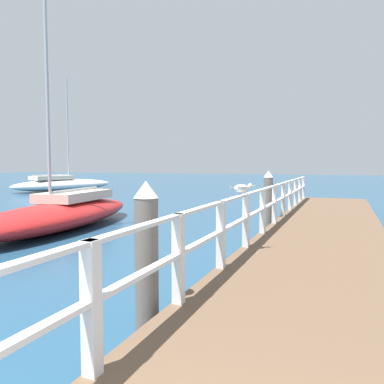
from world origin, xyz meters
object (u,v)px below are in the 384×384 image
dock_piling_far (268,201)px  seagull_foreground (242,188)px  boat_0 (60,213)px  boat_2 (63,184)px  dock_piling_near (147,259)px

dock_piling_far → seagull_foreground: 4.76m
dock_piling_far → boat_0: size_ratio=0.19×
dock_piling_far → seagull_foreground: dock_piling_far is taller
seagull_foreground → boat_0: (-6.72, 2.78, -1.15)m
boat_2 → seagull_foreground: bearing=-23.1°
boat_0 → dock_piling_near: bearing=130.5°
dock_piling_near → seagull_foreground: (0.39, 2.89, 0.68)m
dock_piling_near → dock_piling_far: (0.00, 7.59, 0.00)m
dock_piling_near → boat_0: boat_0 is taller
seagull_foreground → boat_2: 24.99m
boat_0 → seagull_foreground: bearing=149.9°
dock_piling_far → boat_0: (-6.33, -1.91, -0.46)m
dock_piling_near → seagull_foreground: bearing=82.4°
seagull_foreground → boat_0: bearing=-148.5°
dock_piling_near → seagull_foreground: dock_piling_near is taller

